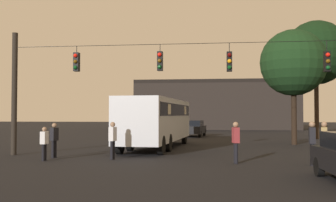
# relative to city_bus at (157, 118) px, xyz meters

# --- Properties ---
(ground_plane) EXTENTS (168.00, 168.00, 0.00)m
(ground_plane) POSITION_rel_city_bus_xyz_m (2.61, 4.10, -1.87)
(ground_plane) COLOR black
(ground_plane) RESTS_ON ground
(overhead_signal_span) EXTENTS (18.89, 0.44, 6.30)m
(overhead_signal_span) POSITION_rel_city_bus_xyz_m (2.62, -5.13, 1.74)
(overhead_signal_span) COLOR black
(overhead_signal_span) RESTS_ON ground
(city_bus) EXTENTS (3.23, 11.14, 3.00)m
(city_bus) POSITION_rel_city_bus_xyz_m (0.00, 0.00, 0.00)
(city_bus) COLOR #B7BCC6
(city_bus) RESTS_ON ground
(car_far_left) EXTENTS (2.25, 4.47, 1.52)m
(car_far_left) POSITION_rel_city_bus_xyz_m (1.51, 13.28, -1.07)
(car_far_left) COLOR black
(car_far_left) RESTS_ON ground
(pedestrian_crossing_left) EXTENTS (0.34, 0.42, 1.66)m
(pedestrian_crossing_left) POSITION_rel_city_bus_xyz_m (-4.09, -6.17, -0.93)
(pedestrian_crossing_left) COLOR black
(pedestrian_crossing_left) RESTS_ON ground
(pedestrian_crossing_center) EXTENTS (0.32, 0.41, 1.76)m
(pedestrian_crossing_center) POSITION_rel_city_bus_xyz_m (4.45, -7.40, -0.86)
(pedestrian_crossing_center) COLOR black
(pedestrian_crossing_center) RESTS_ON ground
(pedestrian_crossing_right) EXTENTS (0.27, 0.38, 1.79)m
(pedestrian_crossing_right) POSITION_rel_city_bus_xyz_m (7.51, -7.71, -0.84)
(pedestrian_crossing_right) COLOR black
(pedestrian_crossing_right) RESTS_ON ground
(pedestrian_near_bus) EXTENTS (0.33, 0.41, 1.77)m
(pedestrian_near_bus) POSITION_rel_city_bus_xyz_m (8.23, -6.76, -0.86)
(pedestrian_near_bus) COLOR black
(pedestrian_near_bus) RESTS_ON ground
(pedestrian_trailing) EXTENTS (0.32, 0.41, 1.73)m
(pedestrian_trailing) POSITION_rel_city_bus_xyz_m (-1.11, -6.57, -0.88)
(pedestrian_trailing) COLOR black
(pedestrian_trailing) RESTS_ON ground
(pedestrian_far_side) EXTENTS (0.27, 0.38, 1.51)m
(pedestrian_far_side) POSITION_rel_city_bus_xyz_m (-4.03, -7.42, -1.02)
(pedestrian_far_side) COLOR black
(pedestrian_far_side) RESTS_ON ground
(corner_building) EXTENTS (22.64, 8.56, 6.89)m
(corner_building) POSITION_rel_city_bus_xyz_m (3.61, 33.90, 1.58)
(corner_building) COLOR black
(corner_building) RESTS_ON ground
(tree_left_silhouette) EXTENTS (5.48, 5.48, 10.11)m
(tree_left_silhouette) POSITION_rel_city_bus_xyz_m (12.12, 10.82, 5.48)
(tree_left_silhouette) COLOR #2D2116
(tree_left_silhouette) RESTS_ON ground
(tree_behind_building) EXTENTS (4.61, 4.61, 7.97)m
(tree_behind_building) POSITION_rel_city_bus_xyz_m (8.96, 3.92, 3.79)
(tree_behind_building) COLOR black
(tree_behind_building) RESTS_ON ground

